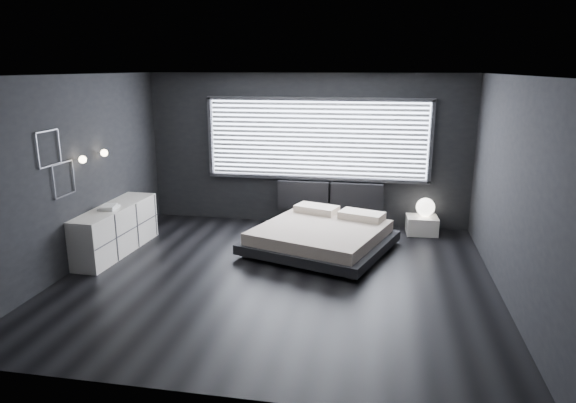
# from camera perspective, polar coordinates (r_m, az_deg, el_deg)

# --- Properties ---
(room) EXTENTS (6.04, 6.00, 2.80)m
(room) POSITION_cam_1_polar(r_m,az_deg,el_deg) (6.93, -1.27, 2.24)
(room) COLOR black
(room) RESTS_ON ground
(window) EXTENTS (4.14, 0.09, 1.52)m
(window) POSITION_cam_1_polar(r_m,az_deg,el_deg) (9.48, 3.22, 6.90)
(window) COLOR white
(window) RESTS_ON ground
(headboard) EXTENTS (1.96, 0.16, 0.52)m
(headboard) POSITION_cam_1_polar(r_m,az_deg,el_deg) (9.60, 4.66, 0.64)
(headboard) COLOR black
(headboard) RESTS_ON ground
(sconce_near) EXTENTS (0.18, 0.11, 0.11)m
(sconce_near) POSITION_cam_1_polar(r_m,az_deg,el_deg) (8.02, -21.87, 4.35)
(sconce_near) COLOR silver
(sconce_near) RESTS_ON ground
(sconce_far) EXTENTS (0.18, 0.11, 0.11)m
(sconce_far) POSITION_cam_1_polar(r_m,az_deg,el_deg) (8.53, -19.76, 5.11)
(sconce_far) COLOR silver
(sconce_far) RESTS_ON ground
(wall_art_upper) EXTENTS (0.01, 0.48, 0.48)m
(wall_art_upper) POSITION_cam_1_polar(r_m,az_deg,el_deg) (7.54, -25.04, 5.36)
(wall_art_upper) COLOR #47474C
(wall_art_upper) RESTS_ON ground
(wall_art_lower) EXTENTS (0.01, 0.48, 0.48)m
(wall_art_lower) POSITION_cam_1_polar(r_m,az_deg,el_deg) (7.82, -23.63, 2.29)
(wall_art_lower) COLOR #47474C
(wall_art_lower) RESTS_ON ground
(bed) EXTENTS (2.58, 2.52, 0.53)m
(bed) POSITION_cam_1_polar(r_m,az_deg,el_deg) (8.35, 3.72, -3.81)
(bed) COLOR black
(bed) RESTS_ON ground
(nightstand) EXTENTS (0.57, 0.48, 0.32)m
(nightstand) POSITION_cam_1_polar(r_m,az_deg,el_deg) (9.49, 14.63, -2.55)
(nightstand) COLOR white
(nightstand) RESTS_ON ground
(orb_lamp) EXTENTS (0.33, 0.33, 0.33)m
(orb_lamp) POSITION_cam_1_polar(r_m,az_deg,el_deg) (9.45, 15.02, -0.60)
(orb_lamp) COLOR white
(orb_lamp) RESTS_ON nightstand
(dresser) EXTENTS (0.62, 1.93, 0.76)m
(dresser) POSITION_cam_1_polar(r_m,az_deg,el_deg) (8.67, -18.75, -2.96)
(dresser) COLOR white
(dresser) RESTS_ON ground
(book_stack) EXTENTS (0.28, 0.35, 0.07)m
(book_stack) POSITION_cam_1_polar(r_m,az_deg,el_deg) (8.43, -19.30, -0.59)
(book_stack) COLOR silver
(book_stack) RESTS_ON dresser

